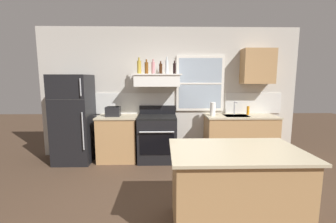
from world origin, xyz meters
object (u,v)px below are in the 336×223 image
stove_range (157,138)px  kitchen_island (234,189)px  bottle_amber_wine (146,68)px  bottle_rose_pink (153,68)px  toaster (113,111)px  bottle_balsamic_dark (174,68)px  refrigerator (74,119)px  paper_towel_roll (213,109)px  dish_soap_bottle (248,110)px  bottle_clear_tall (167,67)px  bottle_brown_stout (161,69)px  bottle_champagne_gold_foil (139,67)px

stove_range → kitchen_island: size_ratio=0.78×
bottle_amber_wine → bottle_rose_pink: bearing=-14.6°
toaster → bottle_balsamic_dark: bearing=1.2°
refrigerator → paper_towel_roll: 2.78m
bottle_balsamic_dark → dish_soap_bottle: size_ratio=1.42×
refrigerator → bottle_clear_tall: (1.85, 0.15, 1.02)m
bottle_brown_stout → dish_soap_bottle: (1.81, 0.10, -0.85)m
bottle_amber_wine → paper_towel_roll: size_ratio=1.04×
bottle_brown_stout → bottle_balsamic_dark: 0.27m
bottle_brown_stout → kitchen_island: (0.82, -2.20, -1.39)m
bottle_clear_tall → dish_soap_bottle: 1.90m
bottle_balsamic_dark → bottle_clear_tall: bearing=148.3°
refrigerator → bottle_balsamic_dark: size_ratio=6.75×
bottle_amber_wine → kitchen_island: bearing=-63.9°
bottle_brown_stout → kitchen_island: size_ratio=0.18×
bottle_champagne_gold_foil → bottle_brown_stout: (0.42, -0.01, -0.03)m
refrigerator → bottle_amber_wine: bottle_amber_wine is taller
paper_towel_roll → stove_range: bearing=-178.1°
toaster → bottle_champagne_gold_foil: bearing=4.1°
stove_range → kitchen_island: 2.33m
paper_towel_roll → dish_soap_bottle: bearing=7.5°
bottle_champagne_gold_foil → bottle_clear_tall: (0.54, 0.08, 0.01)m
bottle_brown_stout → dish_soap_bottle: size_ratio=1.36×
bottle_champagne_gold_foil → bottle_balsamic_dark: size_ratio=1.23×
refrigerator → bottle_brown_stout: bottle_brown_stout is taller
bottle_balsamic_dark → kitchen_island: size_ratio=0.18×
toaster → bottle_clear_tall: 1.39m
bottle_champagne_gold_foil → bottle_amber_wine: 0.14m
bottle_rose_pink → kitchen_island: (0.96, -2.20, -1.41)m
bottle_champagne_gold_foil → dish_soap_bottle: bearing=2.2°
bottle_rose_pink → paper_towel_roll: 1.45m
bottle_rose_pink → bottle_brown_stout: (0.15, -0.00, -0.02)m
paper_towel_roll → dish_soap_bottle: size_ratio=1.50×
bottle_champagne_gold_foil → bottle_balsamic_dark: bottle_champagne_gold_foil is taller
stove_range → kitchen_island: (0.89, -2.16, -0.01)m
toaster → paper_towel_roll: size_ratio=1.10×
bottle_rose_pink → bottle_clear_tall: bottle_clear_tall is taller
bottle_amber_wine → kitchen_island: 2.86m
stove_range → bottle_amber_wine: bottle_amber_wine is taller
kitchen_island → refrigerator: bearing=140.0°
bottle_champagne_gold_foil → dish_soap_bottle: bottle_champagne_gold_foil is taller
toaster → paper_towel_roll: (2.00, 0.02, 0.04)m
bottle_brown_stout → bottle_champagne_gold_foil: bearing=178.2°
stove_range → paper_towel_roll: bearing=1.9°
bottle_champagne_gold_foil → bottle_clear_tall: size_ratio=0.93×
refrigerator → dish_soap_bottle: bearing=2.6°
toaster → bottle_amber_wine: bearing=5.4°
refrigerator → bottle_amber_wine: size_ratio=6.13×
bottle_champagne_gold_foil → bottle_amber_wine: bottle_champagne_gold_foil is taller
bottle_brown_stout → bottle_balsamic_dark: (0.27, 0.00, 0.00)m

